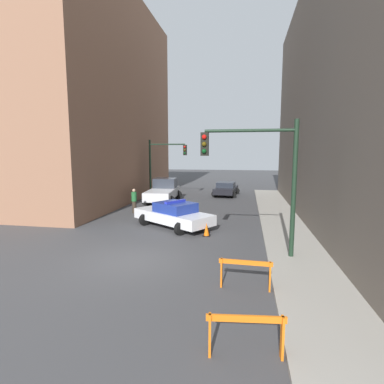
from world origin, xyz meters
The scene contains 12 objects.
ground_plane centered at (0.00, 0.00, 0.00)m, with size 120.00×120.00×0.00m, color #424244.
sidewalk_right centered at (6.20, 0.00, 0.06)m, with size 2.40×44.00×0.12m.
building_corner_left centered at (-12.00, 14.00, 8.52)m, with size 14.00×20.00×17.04m.
traffic_light_near centered at (4.73, 1.24, 3.53)m, with size 3.64×0.35×5.20m.
traffic_light_far centered at (-3.30, 15.32, 3.40)m, with size 3.44×0.35×5.20m.
police_car centered at (0.24, 5.24, 0.72)m, with size 4.93×4.16×1.52m.
white_truck centered at (-2.66, 13.45, 0.91)m, with size 2.88×5.52×1.90m.
parked_car_near centered at (2.24, 17.96, 0.67)m, with size 2.51×4.44×1.31m.
pedestrian_crossing centered at (-3.34, 8.57, 0.86)m, with size 0.47×0.47×1.66m.
barrier_front centered at (4.20, -4.78, 0.62)m, with size 1.60×0.33×0.90m.
barrier_mid centered at (4.17, -1.68, 0.62)m, with size 1.60×0.21×0.90m.
traffic_cone centered at (2.25, 3.82, 0.32)m, with size 0.36×0.36×0.66m.
Camera 1 is at (4.14, -10.43, 4.11)m, focal length 28.00 mm.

